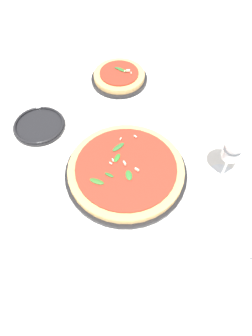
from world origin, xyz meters
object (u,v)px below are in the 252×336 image
Objects in this scene: fork at (226,240)px; side_plate_white at (39,126)px; pizza_arugula_main at (126,171)px; wine_glass at (232,150)px; pizza_personal_side at (119,77)px.

side_plate_white reaches higher than fork.
wine_glass is (0.25, 0.13, 0.11)m from pizza_arugula_main.
side_plate_white is (-0.11, -0.33, -0.01)m from pizza_personal_side.
wine_glass reaches higher than side_plate_white.
pizza_personal_side is 0.34m from side_plate_white.
wine_glass is (0.47, -0.22, 0.11)m from pizza_personal_side.
wine_glass is at bearing 27.38° from pizza_arugula_main.
pizza_personal_side reaches higher than side_plate_white.
wine_glass reaches higher than pizza_arugula_main.
wine_glass is 0.79× the size of fork.
fork is at bearing -37.03° from pizza_personal_side.
pizza_arugula_main is 0.42m from pizza_personal_side.
side_plate_white is at bearing 175.69° from pizza_arugula_main.
side_plate_white is at bearing -108.94° from pizza_personal_side.
pizza_personal_side is 1.18× the size of wine_glass.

